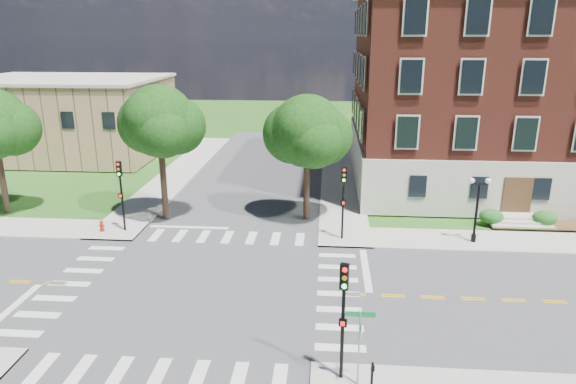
# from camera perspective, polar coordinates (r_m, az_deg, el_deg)

# --- Properties ---
(ground) EXTENTS (160.00, 160.00, 0.00)m
(ground) POSITION_cam_1_polar(r_m,az_deg,el_deg) (27.89, -9.59, -10.57)
(ground) COLOR #2D5618
(ground) RESTS_ON ground
(road_ew) EXTENTS (90.00, 12.00, 0.01)m
(road_ew) POSITION_cam_1_polar(r_m,az_deg,el_deg) (27.88, -9.59, -10.56)
(road_ew) COLOR #3D3D3F
(road_ew) RESTS_ON ground
(road_ns) EXTENTS (12.00, 90.00, 0.01)m
(road_ns) POSITION_cam_1_polar(r_m,az_deg,el_deg) (27.88, -9.59, -10.56)
(road_ns) COLOR #3D3D3F
(road_ns) RESTS_ON ground
(sidewalk_ne) EXTENTS (34.00, 34.00, 0.12)m
(sidewalk_ne) POSITION_cam_1_polar(r_m,az_deg,el_deg) (42.26, 16.43, -1.21)
(sidewalk_ne) COLOR #9E9B93
(sidewalk_ne) RESTS_ON ground
(sidewalk_nw) EXTENTS (34.00, 34.00, 0.12)m
(sidewalk_nw) POSITION_cam_1_polar(r_m,az_deg,el_deg) (46.71, -23.61, -0.24)
(sidewalk_nw) COLOR #9E9B93
(sidewalk_nw) RESTS_ON ground
(crosswalk_east) EXTENTS (2.20, 10.20, 0.02)m
(crosswalk_east) POSITION_cam_1_polar(r_m,az_deg,el_deg) (27.14, 5.63, -11.22)
(crosswalk_east) COLOR silver
(crosswalk_east) RESTS_ON ground
(stop_bar_east) EXTENTS (0.40, 5.50, 0.00)m
(stop_bar_east) POSITION_cam_1_polar(r_m,az_deg,el_deg) (29.90, 8.63, -8.53)
(stop_bar_east) COLOR silver
(stop_bar_east) RESTS_ON ground
(main_building) EXTENTS (30.60, 22.40, 16.50)m
(main_building) POSITION_cam_1_polar(r_m,az_deg,el_deg) (49.34, 25.71, 10.23)
(main_building) COLOR #B3B09E
(main_building) RESTS_ON ground
(secondary_building) EXTENTS (20.40, 15.40, 8.30)m
(secondary_building) POSITION_cam_1_polar(r_m,az_deg,el_deg) (61.54, -23.36, 7.73)
(secondary_building) COLOR #A07C58
(secondary_building) RESTS_ON ground
(tree_c) EXTENTS (4.99, 4.99, 9.54)m
(tree_c) POSITION_cam_1_polar(r_m,az_deg,el_deg) (36.56, -14.13, 7.61)
(tree_c) COLOR black
(tree_c) RESTS_ON ground
(tree_d) EXTENTS (5.08, 5.08, 8.89)m
(tree_d) POSITION_cam_1_polar(r_m,az_deg,el_deg) (35.60, 2.14, 6.75)
(tree_d) COLOR black
(tree_d) RESTS_ON ground
(traffic_signal_se) EXTENTS (0.37, 0.43, 4.80)m
(traffic_signal_se) POSITION_cam_1_polar(r_m,az_deg,el_deg) (19.57, 6.17, -12.58)
(traffic_signal_se) COLOR black
(traffic_signal_se) RESTS_ON ground
(traffic_signal_ne) EXTENTS (0.37, 0.44, 4.80)m
(traffic_signal_ne) POSITION_cam_1_polar(r_m,az_deg,el_deg) (32.71, 6.17, -0.16)
(traffic_signal_ne) COLOR black
(traffic_signal_ne) RESTS_ON ground
(traffic_signal_nw) EXTENTS (0.33, 0.37, 4.80)m
(traffic_signal_nw) POSITION_cam_1_polar(r_m,az_deg,el_deg) (35.69, -18.09, 0.55)
(traffic_signal_nw) COLOR black
(traffic_signal_nw) RESTS_ON ground
(twin_lamp_west) EXTENTS (1.36, 0.36, 4.23)m
(twin_lamp_west) POSITION_cam_1_polar(r_m,az_deg,el_deg) (34.35, 20.27, -1.47)
(twin_lamp_west) COLOR black
(twin_lamp_west) RESTS_ON ground
(street_sign_pole) EXTENTS (1.10, 1.10, 3.10)m
(street_sign_pole) POSITION_cam_1_polar(r_m,az_deg,el_deg) (19.74, 7.98, -15.34)
(street_sign_pole) COLOR gray
(street_sign_pole) RESTS_ON ground
(push_button_post) EXTENTS (0.14, 0.21, 1.20)m
(push_button_post) POSITION_cam_1_polar(r_m,az_deg,el_deg) (20.35, 9.33, -19.46)
(push_button_post) COLOR black
(push_button_post) RESTS_ON ground
(fire_hydrant) EXTENTS (0.35, 0.35, 0.75)m
(fire_hydrant) POSITION_cam_1_polar(r_m,az_deg,el_deg) (36.85, -19.99, -3.59)
(fire_hydrant) COLOR maroon
(fire_hydrant) RESTS_ON ground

